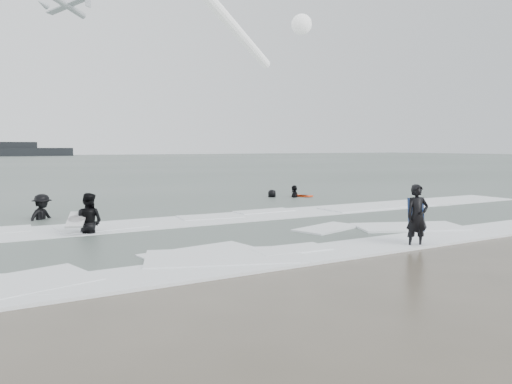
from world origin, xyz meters
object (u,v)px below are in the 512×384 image
surfer_wading (89,235)px  surfer_breaker (42,221)px  surfer_centre (416,248)px  surfer_right_near (294,198)px  vessel_horizon (17,151)px  surfer_right_far (272,198)px  airshow_jet (207,17)px

surfer_wading → surfer_breaker: bearing=-36.9°
surfer_centre → surfer_right_near: surfer_right_near is taller
surfer_centre → vessel_horizon: (-0.25, 148.08, 1.50)m
surfer_wading → vessel_horizon: bearing=-53.3°
surfer_right_far → vessel_horizon: 134.97m
surfer_right_far → vessel_horizon: bearing=-96.0°
vessel_horizon → airshow_jet: bearing=-81.2°
surfer_wading → surfer_right_far: 12.72m
surfer_right_near → surfer_wading: bearing=-29.3°
surfer_right_near → surfer_centre: bearing=13.6°
surfer_centre → airshow_jet: size_ratio=0.05×
surfer_right_far → airshow_jet: (11.87, 35.14, 18.68)m
surfer_wading → surfer_breaker: size_ratio=1.01×
surfer_centre → airshow_jet: bearing=88.8°
surfer_breaker → vessel_horizon: (8.10, 137.81, 1.50)m
surfer_wading → surfer_centre: bearing=178.9°
surfer_right_near → airshow_jet: (10.79, 35.67, 18.68)m
surfer_centre → airshow_jet: airshow_jet is taller
surfer_right_near → surfer_right_far: 1.20m
surfer_wading → vessel_horizon: 141.88m
surfer_breaker → airshow_jet: 48.48m
surfer_right_far → surfer_centre: bearing=68.2°
surfer_right_far → airshow_jet: airshow_jet is taller
surfer_right_near → surfer_breaker: bearing=-46.6°
surfer_wading → surfer_right_far: bearing=-108.2°
surfer_breaker → vessel_horizon: size_ratio=0.06×
surfer_breaker → surfer_right_far: (11.69, 2.89, 0.00)m
surfer_breaker → vessel_horizon: vessel_horizon is taller
surfer_right_near → airshow_jet: airshow_jet is taller
surfer_centre → surfer_right_far: 13.58m
surfer_breaker → airshow_jet: bearing=20.6°
surfer_breaker → airshow_jet: (23.56, 38.04, 18.68)m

